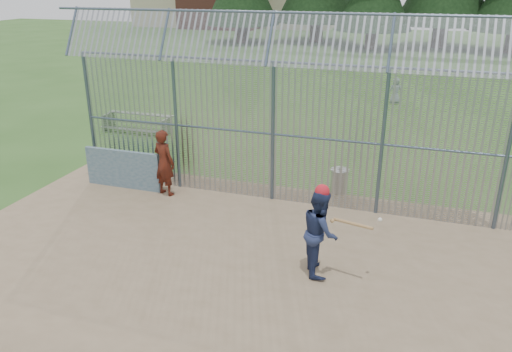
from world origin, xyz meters
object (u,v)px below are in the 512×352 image
(onlooker, at_px, (164,163))
(trash_can, at_px, (339,181))
(dugout_wall, at_px, (123,169))
(bleacher, at_px, (137,123))
(batter, at_px, (320,232))

(onlooker, bearing_deg, trash_can, -143.12)
(dugout_wall, relative_size, trash_can, 3.05)
(dugout_wall, relative_size, onlooker, 1.25)
(dugout_wall, height_order, bleacher, dugout_wall)
(trash_can, bearing_deg, dugout_wall, -164.86)
(trash_can, xyz_separation_m, bleacher, (-9.17, 3.73, 0.03))
(onlooker, bearing_deg, batter, 168.95)
(batter, bearing_deg, dugout_wall, 47.30)
(onlooker, height_order, bleacher, onlooker)
(batter, xyz_separation_m, trash_can, (-0.30, 4.55, -0.61))
(onlooker, distance_m, trash_can, 5.26)
(onlooker, height_order, trash_can, onlooker)
(onlooker, relative_size, bleacher, 0.67)
(dugout_wall, distance_m, bleacher, 6.13)
(dugout_wall, height_order, batter, batter)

